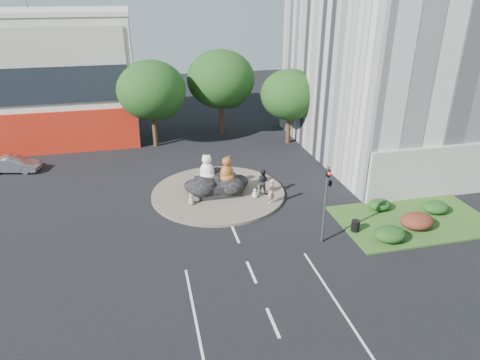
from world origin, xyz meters
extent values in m
plane|color=black|center=(0.00, 0.00, 0.00)|extent=(120.00, 120.00, 0.00)
cylinder|color=brown|center=(0.00, 10.00, 0.10)|extent=(10.00, 10.00, 0.20)
cube|color=beige|center=(-18.00, 28.00, 6.00)|extent=(25.00, 12.00, 12.00)
cube|color=#2B531B|center=(12.00, 3.00, 0.06)|extent=(10.00, 6.00, 0.12)
cylinder|color=#382314|center=(-4.00, 22.00, 1.87)|extent=(0.44, 0.44, 3.74)
ellipsoid|color=black|center=(-4.00, 22.00, 5.53)|extent=(6.46, 6.46, 5.49)
sphere|color=black|center=(-3.20, 22.50, 4.68)|extent=(4.25, 4.25, 4.25)
sphere|color=black|center=(-4.70, 21.70, 4.93)|extent=(3.74, 3.74, 3.74)
cylinder|color=#382314|center=(3.00, 24.00, 1.98)|extent=(0.44, 0.44, 3.96)
ellipsoid|color=black|center=(3.00, 24.00, 5.85)|extent=(6.84, 6.84, 5.81)
sphere|color=black|center=(3.80, 24.50, 4.95)|extent=(4.50, 4.50, 4.50)
sphere|color=black|center=(2.30, 23.70, 5.22)|extent=(3.96, 3.96, 3.96)
cylinder|color=#382314|center=(9.00, 20.00, 1.65)|extent=(0.44, 0.44, 3.30)
ellipsoid|color=black|center=(9.00, 20.00, 4.88)|extent=(5.70, 5.70, 4.84)
sphere|color=black|center=(9.80, 20.50, 4.12)|extent=(3.75, 3.75, 3.75)
sphere|color=black|center=(8.30, 19.70, 4.35)|extent=(3.30, 3.30, 3.30)
ellipsoid|color=black|center=(9.00, 1.00, 0.57)|extent=(2.00, 1.60, 0.90)
ellipsoid|color=#501E15|center=(11.50, 2.00, 0.61)|extent=(2.20, 1.76, 0.99)
ellipsoid|color=black|center=(14.00, 3.50, 0.53)|extent=(1.80, 1.44, 0.81)
ellipsoid|color=black|center=(10.50, 4.80, 0.48)|extent=(1.60, 1.28, 0.72)
cylinder|color=#595B60|center=(5.00, 2.00, 2.50)|extent=(0.14, 0.14, 5.00)
imported|color=black|center=(5.00, 2.00, 4.20)|extent=(0.21, 0.26, 1.30)
imported|color=black|center=(5.20, 2.00, 4.00)|extent=(0.26, 1.24, 0.50)
sphere|color=red|center=(5.00, 1.82, 4.65)|extent=(0.18, 0.18, 0.18)
cylinder|color=#595B60|center=(13.00, 8.00, 4.00)|extent=(0.18, 0.18, 8.00)
cylinder|color=#595B60|center=(12.00, 8.00, 8.00)|extent=(2.00, 0.12, 0.12)
cube|color=silver|center=(11.00, 8.00, 7.90)|extent=(0.50, 0.22, 0.12)
imported|color=#D48A89|center=(3.34, 7.37, 1.12)|extent=(0.80, 0.77, 1.84)
imported|color=black|center=(3.17, 9.00, 1.16)|extent=(1.18, 1.13, 1.92)
imported|color=#95979C|center=(-16.00, 18.16, 0.67)|extent=(4.28, 2.24, 1.34)
cylinder|color=black|center=(7.50, 2.55, 0.48)|extent=(0.70, 0.70, 0.72)
camera|label=1|loc=(-5.03, -18.68, 14.34)|focal=32.00mm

